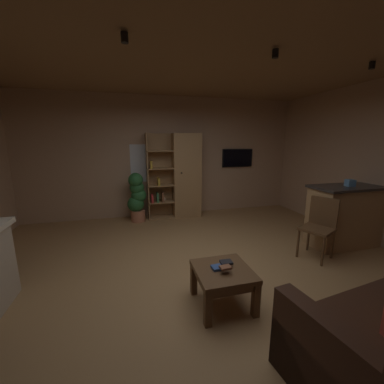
# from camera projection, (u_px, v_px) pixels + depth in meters

# --- Properties ---
(floor) EXTENTS (6.39, 5.66, 0.02)m
(floor) POSITION_uv_depth(u_px,v_px,m) (200.00, 275.00, 3.18)
(floor) COLOR #A37A4C
(floor) RESTS_ON ground
(wall_back) EXTENTS (6.51, 0.06, 2.77)m
(wall_back) POSITION_uv_depth(u_px,v_px,m) (166.00, 157.00, 5.60)
(wall_back) COLOR tan
(wall_back) RESTS_ON ground
(ceiling) EXTENTS (6.39, 5.66, 0.02)m
(ceiling) POSITION_uv_depth(u_px,v_px,m) (201.00, 47.00, 2.60)
(ceiling) COLOR #8E6B47
(window_pane_back) EXTENTS (0.65, 0.01, 0.86)m
(window_pane_back) POSITION_uv_depth(u_px,v_px,m) (145.00, 163.00, 5.47)
(window_pane_back) COLOR white
(bookshelf_cabinet) EXTENTS (1.23, 0.41, 1.93)m
(bookshelf_cabinet) POSITION_uv_depth(u_px,v_px,m) (183.00, 176.00, 5.52)
(bookshelf_cabinet) COLOR #A87F51
(bookshelf_cabinet) RESTS_ON ground
(kitchen_bar_counter) EXTENTS (1.41, 0.59, 1.03)m
(kitchen_bar_counter) POSITION_uv_depth(u_px,v_px,m) (349.00, 215.00, 4.02)
(kitchen_bar_counter) COLOR #A87F51
(kitchen_bar_counter) RESTS_ON ground
(tissue_box) EXTENTS (0.14, 0.14, 0.11)m
(tissue_box) POSITION_uv_depth(u_px,v_px,m) (350.00, 183.00, 3.86)
(tissue_box) COLOR #598CBF
(tissue_box) RESTS_ON kitchen_bar_counter
(coffee_table) EXTENTS (0.59, 0.60, 0.42)m
(coffee_table) POSITION_uv_depth(u_px,v_px,m) (223.00, 277.00, 2.53)
(coffee_table) COLOR brown
(coffee_table) RESTS_ON ground
(table_book_0) EXTENTS (0.12, 0.11, 0.03)m
(table_book_0) POSITION_uv_depth(u_px,v_px,m) (217.00, 268.00, 2.51)
(table_book_0) COLOR #2D4C8C
(table_book_0) RESTS_ON coffee_table
(table_book_1) EXTENTS (0.13, 0.11, 0.02)m
(table_book_1) POSITION_uv_depth(u_px,v_px,m) (226.00, 262.00, 2.58)
(table_book_1) COLOR black
(table_book_1) RESTS_ON coffee_table
(table_book_2) EXTENTS (0.12, 0.09, 0.02)m
(table_book_2) POSITION_uv_depth(u_px,v_px,m) (225.00, 267.00, 2.43)
(table_book_2) COLOR brown
(table_book_2) RESTS_ON coffee_table
(dining_chair) EXTENTS (0.56, 0.56, 0.92)m
(dining_chair) POSITION_uv_depth(u_px,v_px,m) (320.00, 224.00, 3.58)
(dining_chair) COLOR brown
(dining_chair) RESTS_ON ground
(potted_floor_plant) EXTENTS (0.42, 0.38, 1.09)m
(potted_floor_plant) POSITION_uv_depth(u_px,v_px,m) (137.00, 196.00, 5.21)
(potted_floor_plant) COLOR #B77051
(potted_floor_plant) RESTS_ON ground
(wall_mounted_tv) EXTENTS (0.80, 0.06, 0.45)m
(wall_mounted_tv) POSITION_uv_depth(u_px,v_px,m) (237.00, 158.00, 6.00)
(wall_mounted_tv) COLOR black
(track_light_spot_1) EXTENTS (0.07, 0.07, 0.09)m
(track_light_spot_1) POSITION_uv_depth(u_px,v_px,m) (125.00, 38.00, 2.20)
(track_light_spot_1) COLOR black
(track_light_spot_2) EXTENTS (0.07, 0.07, 0.09)m
(track_light_spot_2) POSITION_uv_depth(u_px,v_px,m) (275.00, 54.00, 2.59)
(track_light_spot_2) COLOR black
(track_light_spot_3) EXTENTS (0.07, 0.07, 0.09)m
(track_light_spot_3) POSITION_uv_depth(u_px,v_px,m) (372.00, 65.00, 2.99)
(track_light_spot_3) COLOR black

